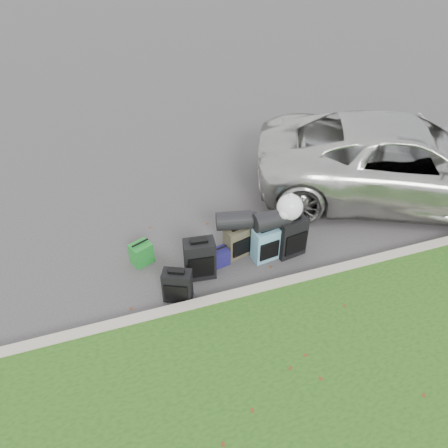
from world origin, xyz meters
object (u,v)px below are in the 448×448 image
object	(u,v)px
suitcase_teal	(265,244)
tote_navy	(220,257)
suitcase_olive	(237,241)
suitcase_large_black_right	(291,237)
suitcase_small_black	(178,286)
suitcase_large_black_left	(200,259)
suv	(403,161)
tote_green	(142,253)

from	to	relation	value
suitcase_teal	tote_navy	bearing A→B (deg)	164.76
suitcase_olive	tote_navy	xyz separation A→B (m)	(-0.35, -0.14, -0.13)
suitcase_large_black_right	tote_navy	world-z (taller)	suitcase_large_black_right
suitcase_olive	suitcase_teal	bearing A→B (deg)	-44.18
suitcase_small_black	suitcase_large_black_left	size ratio (longest dim) A/B	0.77
suitcase_large_black_right	tote_navy	distance (m)	1.26
suv	tote_green	size ratio (longest dim) A/B	14.95
suitcase_large_black_right	suitcase_olive	bearing A→B (deg)	154.96
suv	tote_green	distance (m)	5.36
suitcase_large_black_left	tote_navy	bearing A→B (deg)	28.49
suitcase_olive	tote_green	size ratio (longest dim) A/B	1.50
suv	suitcase_large_black_left	xyz separation A→B (m)	(-4.46, -1.00, -0.44)
suitcase_large_black_right	tote_navy	xyz separation A→B (m)	(-1.23, 0.12, -0.21)
tote_green	suitcase_teal	bearing A→B (deg)	-37.97
suitcase_small_black	tote_navy	size ratio (longest dim) A/B	1.79
suitcase_small_black	suitcase_large_black_right	world-z (taller)	suitcase_large_black_right
tote_green	suv	bearing A→B (deg)	-18.09
suitcase_olive	suitcase_teal	xyz separation A→B (m)	(0.42, -0.24, 0.02)
suitcase_small_black	tote_navy	distance (m)	1.01
suv	tote_green	bearing A→B (deg)	118.82
tote_green	suitcase_olive	bearing A→B (deg)	-33.71
suitcase_large_black_left	suitcase_olive	distance (m)	0.80
suv	suitcase_olive	distance (m)	3.82
suitcase_large_black_right	tote_navy	size ratio (longest dim) A/B	2.41
suitcase_small_black	suitcase_teal	xyz separation A→B (m)	(1.63, 0.43, 0.03)
suitcase_large_black_left	suitcase_large_black_right	xyz separation A→B (m)	(1.62, 0.03, 0.01)
suitcase_small_black	tote_green	distance (m)	1.07
suitcase_small_black	suitcase_large_black_right	xyz separation A→B (m)	(2.09, 0.41, 0.09)
suv	suitcase_teal	size ratio (longest dim) A/B	9.29
suv	suitcase_small_black	xyz separation A→B (m)	(-4.92, -1.38, -0.52)
suitcase_small_black	suitcase_olive	xyz separation A→B (m)	(1.20, 0.67, 0.01)
suitcase_large_black_left	tote_navy	xyz separation A→B (m)	(0.39, 0.15, -0.20)
suv	suitcase_small_black	size ratio (longest dim) A/B	10.48
suitcase_teal	suitcase_large_black_right	bearing A→B (deg)	-9.26
suv	suitcase_teal	xyz separation A→B (m)	(-3.30, -0.95, -0.49)
suitcase_olive	suitcase_teal	distance (m)	0.49
suv	suitcase_small_black	bearing A→B (deg)	130.33
suitcase_small_black	tote_navy	bearing A→B (deg)	56.87
suv	suitcase_large_black_left	distance (m)	4.59
suitcase_olive	suitcase_large_black_left	bearing A→B (deg)	-172.55
suitcase_large_black_left	suitcase_teal	bearing A→B (deg)	9.32
suitcase_teal	tote_navy	size ratio (longest dim) A/B	2.02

